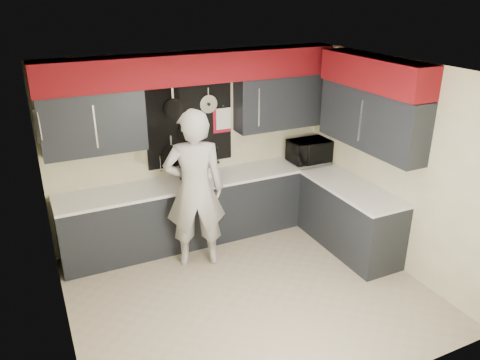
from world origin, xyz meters
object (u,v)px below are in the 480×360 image
microwave (309,151)px  utensil_crock (209,172)px  knife_block (197,172)px  person (195,190)px  coffee_maker (188,169)px

microwave → utensil_crock: microwave is taller
knife_block → person: 0.60m
microwave → coffee_maker: 1.90m
coffee_maker → person: person is taller
knife_block → microwave: bearing=13.2°
utensil_crock → person: size_ratio=0.07×
microwave → coffee_maker: (-1.90, 0.04, 0.02)m
person → knife_block: bearing=-96.9°
microwave → person: bearing=-165.4°
microwave → utensil_crock: size_ratio=4.06×
knife_block → utensil_crock: (0.18, 0.03, -0.04)m
person → coffee_maker: bearing=-84.5°
coffee_maker → person: 0.56m
knife_block → coffee_maker: 0.14m
microwave → utensil_crock: (-1.59, 0.07, -0.09)m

